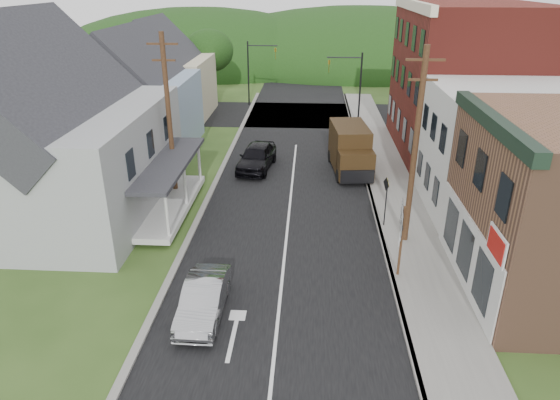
% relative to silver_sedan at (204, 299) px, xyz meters
% --- Properties ---
extents(ground, '(120.00, 120.00, 0.00)m').
position_rel_silver_sedan_xyz_m(ground, '(2.73, 2.58, -0.67)').
color(ground, '#2D4719').
rests_on(ground, ground).
extents(road, '(9.00, 90.00, 0.02)m').
position_rel_silver_sedan_xyz_m(road, '(2.73, 12.58, -0.67)').
color(road, black).
rests_on(road, ground).
extents(cross_road, '(60.00, 9.00, 0.02)m').
position_rel_silver_sedan_xyz_m(cross_road, '(2.73, 29.58, -0.67)').
color(cross_road, black).
rests_on(cross_road, ground).
extents(sidewalk_right, '(2.80, 55.00, 0.15)m').
position_rel_silver_sedan_xyz_m(sidewalk_right, '(8.63, 10.58, -0.60)').
color(sidewalk_right, slate).
rests_on(sidewalk_right, ground).
extents(curb_right, '(0.20, 55.00, 0.15)m').
position_rel_silver_sedan_xyz_m(curb_right, '(7.28, 10.58, -0.60)').
color(curb_right, slate).
rests_on(curb_right, ground).
extents(curb_left, '(0.30, 55.00, 0.12)m').
position_rel_silver_sedan_xyz_m(curb_left, '(-1.92, 10.58, -0.61)').
color(curb_left, slate).
rests_on(curb_left, ground).
extents(storefront_white, '(8.00, 7.00, 6.50)m').
position_rel_silver_sedan_xyz_m(storefront_white, '(14.03, 10.08, 2.58)').
color(storefront_white, silver).
rests_on(storefront_white, ground).
extents(storefront_red, '(8.00, 12.00, 10.00)m').
position_rel_silver_sedan_xyz_m(storefront_red, '(14.03, 19.58, 4.33)').
color(storefront_red, maroon).
rests_on(storefront_red, ground).
extents(house_gray, '(10.20, 12.24, 8.35)m').
position_rel_silver_sedan_xyz_m(house_gray, '(-9.27, 8.58, 3.56)').
color(house_gray, '#96999B').
rests_on(house_gray, ground).
extents(house_blue, '(7.14, 8.16, 7.28)m').
position_rel_silver_sedan_xyz_m(house_blue, '(-8.27, 19.58, 3.02)').
color(house_blue, '#94A9C9').
rests_on(house_blue, ground).
extents(house_cream, '(7.14, 8.16, 7.28)m').
position_rel_silver_sedan_xyz_m(house_cream, '(-8.77, 28.58, 3.02)').
color(house_cream, beige).
rests_on(house_cream, ground).
extents(utility_pole_right, '(1.60, 0.26, 9.00)m').
position_rel_silver_sedan_xyz_m(utility_pole_right, '(8.33, 6.08, 3.98)').
color(utility_pole_right, '#472D19').
rests_on(utility_pole_right, ground).
extents(utility_pole_left, '(1.60, 0.26, 9.00)m').
position_rel_silver_sedan_xyz_m(utility_pole_left, '(-3.77, 10.58, 3.98)').
color(utility_pole_left, '#472D19').
rests_on(utility_pole_left, ground).
extents(traffic_signal_right, '(2.87, 0.20, 6.00)m').
position_rel_silver_sedan_xyz_m(traffic_signal_right, '(7.04, 26.08, 3.09)').
color(traffic_signal_right, black).
rests_on(traffic_signal_right, ground).
extents(traffic_signal_left, '(2.87, 0.20, 6.00)m').
position_rel_silver_sedan_xyz_m(traffic_signal_left, '(-1.57, 33.08, 3.09)').
color(traffic_signal_left, black).
rests_on(traffic_signal_left, ground).
extents(tree_left_b, '(4.80, 4.80, 6.94)m').
position_rel_silver_sedan_xyz_m(tree_left_b, '(-14.27, 14.58, 4.21)').
color(tree_left_b, '#382616').
rests_on(tree_left_b, ground).
extents(tree_left_c, '(5.80, 5.80, 8.41)m').
position_rel_silver_sedan_xyz_m(tree_left_c, '(-16.27, 22.58, 5.27)').
color(tree_left_c, '#382616').
rests_on(tree_left_c, ground).
extents(tree_left_d, '(4.80, 4.80, 6.94)m').
position_rel_silver_sedan_xyz_m(tree_left_d, '(-6.27, 34.58, 4.21)').
color(tree_left_d, '#382616').
rests_on(tree_left_d, ground).
extents(forested_ridge, '(90.00, 30.00, 16.00)m').
position_rel_silver_sedan_xyz_m(forested_ridge, '(2.73, 57.58, -0.67)').
color(forested_ridge, black).
rests_on(forested_ridge, ground).
extents(silver_sedan, '(1.45, 4.09, 1.34)m').
position_rel_silver_sedan_xyz_m(silver_sedan, '(0.00, 0.00, 0.00)').
color(silver_sedan, '#A0A1A5').
rests_on(silver_sedan, ground).
extents(dark_sedan, '(2.56, 5.06, 1.65)m').
position_rel_silver_sedan_xyz_m(dark_sedan, '(0.34, 15.41, 0.15)').
color(dark_sedan, black).
rests_on(dark_sedan, ground).
extents(delivery_van, '(2.64, 5.42, 2.93)m').
position_rel_silver_sedan_xyz_m(delivery_van, '(6.32, 15.30, 0.81)').
color(delivery_van, black).
rests_on(delivery_van, ground).
extents(route_sign_cluster, '(0.32, 1.77, 3.11)m').
position_rel_silver_sedan_xyz_m(route_sign_cluster, '(7.49, 2.99, 1.50)').
color(route_sign_cluster, '#472D19').
rests_on(route_sign_cluster, sidewalk_right).
extents(warning_sign, '(0.20, 0.69, 2.56)m').
position_rel_silver_sedan_xyz_m(warning_sign, '(7.51, 7.51, 1.11)').
color(warning_sign, black).
rests_on(warning_sign, sidewalk_right).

